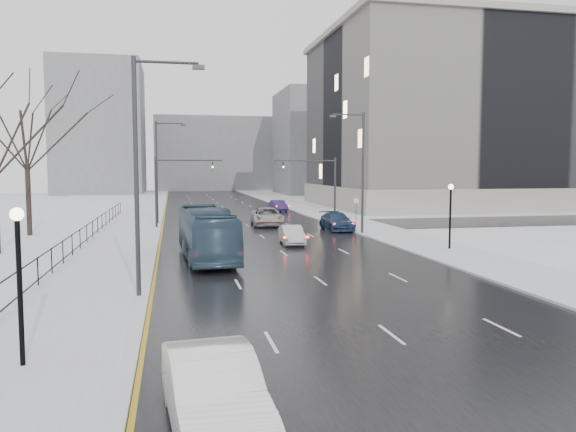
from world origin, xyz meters
TOP-DOWN VIEW (x-y plane):
  - road at (0.00, 60.00)m, footprint 16.00×150.00m
  - cross_road at (0.00, 48.00)m, footprint 130.00×10.00m
  - sidewalk_left at (-10.50, 60.00)m, footprint 5.00×150.00m
  - sidewalk_right at (10.50, 60.00)m, footprint 5.00×150.00m
  - park_strip at (-20.00, 60.00)m, footprint 14.00×150.00m
  - tree_park_e at (-18.20, 44.00)m, footprint 9.45×9.45m
  - iron_fence at (-13.00, 30.00)m, footprint 0.06×70.00m
  - streetlight_r_mid at (8.17, 40.00)m, footprint 2.95×0.25m
  - streetlight_l_near at (-8.17, 20.00)m, footprint 2.95×0.25m
  - streetlight_l_far at (-8.17, 52.00)m, footprint 2.95×0.25m
  - lamppost_l at (-11.00, 12.00)m, footprint 0.36×0.36m
  - lamppost_r_mid at (11.00, 30.00)m, footprint 0.36×0.36m
  - mast_signal_right at (7.33, 48.00)m, footprint 6.10×0.33m
  - mast_signal_left at (-7.33, 48.00)m, footprint 6.10×0.33m
  - no_uturn_sign at (9.20, 44.00)m, footprint 0.60×0.06m
  - civic_building at (35.00, 72.00)m, footprint 41.00×31.00m
  - bldg_far_right at (28.00, 115.00)m, footprint 24.00×20.00m
  - bldg_far_left at (-22.00, 125.00)m, footprint 18.00×22.00m
  - bldg_far_center at (4.00, 140.00)m, footprint 30.00×18.00m
  - sedan_left_near at (-6.19, 7.36)m, footprint 2.21×5.19m
  - bus at (-4.99, 29.81)m, footprint 3.14×11.18m
  - sedan_center_near at (-3.50, 38.33)m, footprint 2.06×4.96m
  - sedan_right_near at (1.37, 35.02)m, footprint 1.64×4.21m
  - sedan_right_cross at (1.82, 48.41)m, footprint 3.27×6.33m
  - sedan_right_far at (7.20, 43.34)m, footprint 2.21×5.35m
  - sedan_right_distant at (6.21, 65.86)m, footprint 1.88×4.37m

SIDE VIEW (x-z plane):
  - tree_park_e at x=-18.20m, z-range -6.75..6.75m
  - road at x=0.00m, z-range 0.00..0.04m
  - cross_road at x=0.00m, z-range 0.00..0.04m
  - park_strip at x=-20.00m, z-range 0.00..0.12m
  - sidewalk_left at x=-10.50m, z-range 0.00..0.16m
  - sidewalk_right at x=10.50m, z-range 0.00..0.16m
  - sedan_right_near at x=1.37m, z-range 0.04..1.40m
  - sedan_right_distant at x=6.21m, z-range 0.04..1.44m
  - sedan_right_far at x=7.20m, z-range 0.04..1.59m
  - sedan_left_near at x=-6.19m, z-range 0.04..1.71m
  - sedan_center_near at x=-3.50m, z-range 0.04..1.72m
  - sedan_right_cross at x=1.82m, z-range 0.04..1.75m
  - iron_fence at x=-13.00m, z-range 0.26..1.56m
  - bus at x=-4.99m, z-range 0.04..3.12m
  - no_uturn_sign at x=9.20m, z-range 0.95..3.65m
  - lamppost_l at x=-11.00m, z-range 0.80..5.08m
  - lamppost_r_mid at x=11.00m, z-range 0.80..5.08m
  - mast_signal_right at x=7.33m, z-range 0.86..7.36m
  - mast_signal_left at x=-7.33m, z-range 0.86..7.36m
  - streetlight_r_mid at x=8.17m, z-range 0.62..10.62m
  - streetlight_l_near at x=-8.17m, z-range 0.62..10.62m
  - streetlight_l_far at x=-8.17m, z-range 0.62..10.62m
  - bldg_far_center at x=4.00m, z-range 0.00..18.00m
  - bldg_far_right at x=28.00m, z-range 0.00..22.00m
  - civic_building at x=35.00m, z-range -1.19..23.61m
  - bldg_far_left at x=-22.00m, z-range 0.00..28.00m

